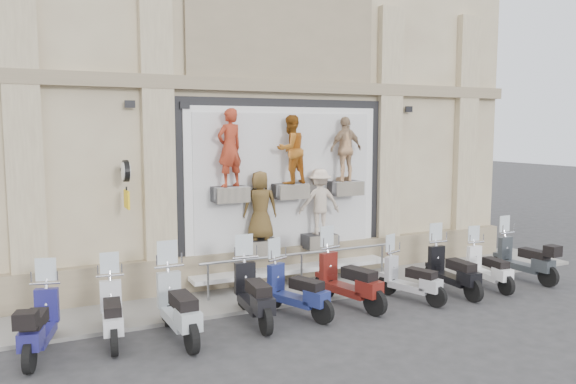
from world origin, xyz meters
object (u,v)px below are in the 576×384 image
scooter_b (112,301)px  scooter_d (254,282)px  scooter_a (39,311)px  scooter_f (349,269)px  scooter_c (178,293)px  scooter_i (488,259)px  clock_sign_bracket (126,178)px  scooter_g (411,269)px  scooter_e (296,279)px  scooter_h (453,261)px  guard_rail (302,272)px  scooter_j (524,250)px

scooter_b → scooter_d: bearing=2.8°
scooter_a → scooter_f: 6.09m
scooter_c → scooter_i: bearing=-1.2°
clock_sign_bracket → scooter_g: size_ratio=0.58×
scooter_d → scooter_e: 0.92m
scooter_g → scooter_i: (2.33, 0.03, -0.00)m
scooter_h → scooter_i: (1.11, 0.00, -0.07)m
guard_rail → scooter_g: scooter_g is taller
guard_rail → scooter_a: 5.93m
clock_sign_bracket → scooter_j: size_ratio=0.53×
scooter_f → scooter_j: bearing=-15.3°
scooter_i → scooter_b: bearing=-176.4°
scooter_d → scooter_h: size_ratio=1.06×
clock_sign_bracket → scooter_f: clock_sign_bracket is taller
scooter_b → scooter_h: scooter_h is taller
scooter_b → scooter_c: bearing=-13.4°
scooter_a → scooter_e: bearing=14.0°
clock_sign_bracket → scooter_b: bearing=-109.0°
scooter_f → scooter_i: size_ratio=1.18×
clock_sign_bracket → scooter_h: 7.57m
scooter_c → scooter_h: bearing=-1.1°
clock_sign_bracket → scooter_j: (9.40, -2.08, -2.02)m
scooter_e → scooter_j: bearing=-22.0°
scooter_h → scooter_c: bearing=-178.1°
scooter_f → scooter_d: bearing=165.9°
guard_rail → scooter_i: size_ratio=2.89×
clock_sign_bracket → scooter_c: bearing=-77.8°
guard_rail → scooter_c: scooter_c is taller
scooter_d → scooter_j: bearing=4.5°
scooter_b → scooter_c: scooter_c is taller
scooter_i → scooter_c: bearing=-173.7°
scooter_a → scooter_c: 2.33m
clock_sign_bracket → scooter_e: clock_sign_bracket is taller
scooter_e → scooter_g: (2.77, -0.20, -0.06)m
scooter_d → scooter_g: 3.70m
scooter_h → scooter_i: 1.12m
scooter_c → guard_rail: bearing=25.9°
scooter_e → scooter_g: bearing=-25.6°
scooter_d → scooter_f: bearing=5.3°
clock_sign_bracket → scooter_a: clock_sign_bracket is taller
scooter_c → scooter_b: bearing=158.7°
scooter_h → scooter_b: bearing=178.8°
scooter_a → scooter_d: (3.88, -0.05, 0.06)m
scooter_h → scooter_e: bearing=179.3°
scooter_d → scooter_i: 6.02m
guard_rail → scooter_d: 2.42m
scooter_d → scooter_g: scooter_d is taller
scooter_d → scooter_e: (0.92, -0.04, -0.06)m
scooter_a → scooter_d: 3.89m
scooter_d → scooter_c: bearing=-166.5°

